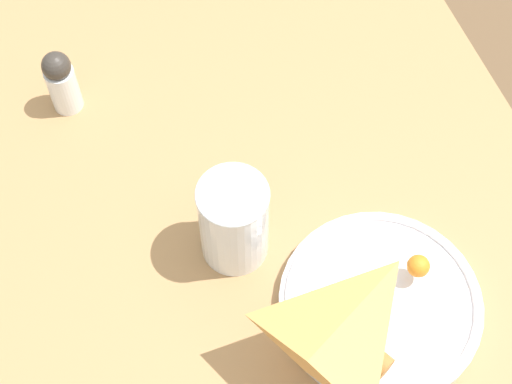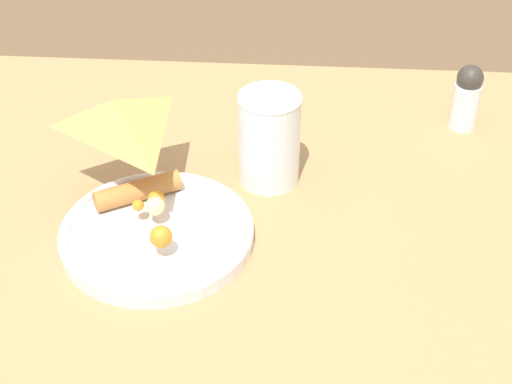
# 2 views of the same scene
# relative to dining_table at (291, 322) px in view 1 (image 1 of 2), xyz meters

# --- Properties ---
(dining_table) EXTENTS (1.25, 0.66, 0.71)m
(dining_table) POSITION_rel_dining_table_xyz_m (0.00, 0.00, 0.00)
(dining_table) COLOR #A87F51
(dining_table) RESTS_ON ground_plane
(plate_pizza) EXTENTS (0.21, 0.21, 0.06)m
(plate_pizza) POSITION_rel_dining_table_xyz_m (-0.05, -0.08, 0.12)
(plate_pizza) COLOR white
(plate_pizza) RESTS_ON dining_table
(milk_glass) EXTENTS (0.07, 0.07, 0.12)m
(milk_glass) POSITION_rel_dining_table_xyz_m (0.07, 0.05, 0.16)
(milk_glass) COLOR white
(milk_glass) RESTS_ON dining_table
(pepper_shaker) EXTENTS (0.04, 0.04, 0.09)m
(pepper_shaker) POSITION_rel_dining_table_xyz_m (0.32, 0.18, 0.15)
(pepper_shaker) COLOR white
(pepper_shaker) RESTS_ON dining_table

